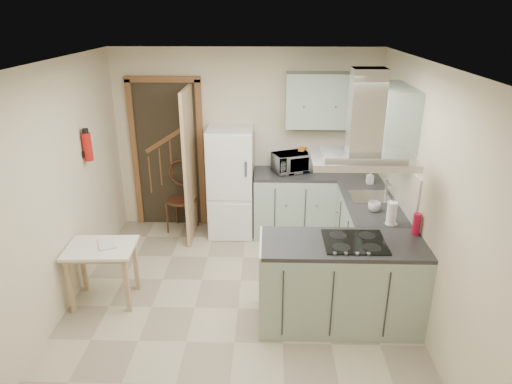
{
  "coord_description": "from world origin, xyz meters",
  "views": [
    {
      "loc": [
        0.3,
        -4.02,
        2.94
      ],
      "look_at": [
        0.18,
        0.45,
        1.15
      ],
      "focal_mm": 32.0,
      "sensor_mm": 36.0,
      "label": 1
    }
  ],
  "objects_px": {
    "peninsula": "(340,283)",
    "extractor_hood": "(362,159)",
    "bentwood_chair": "(182,200)",
    "drop_leaf_table": "(104,274)",
    "fridge": "(231,182)",
    "microwave": "(291,162)"
  },
  "relations": [
    {
      "from": "peninsula",
      "to": "extractor_hood",
      "type": "relative_size",
      "value": 1.72
    },
    {
      "from": "peninsula",
      "to": "bentwood_chair",
      "type": "distance_m",
      "value": 2.8
    },
    {
      "from": "peninsula",
      "to": "drop_leaf_table",
      "type": "height_order",
      "value": "peninsula"
    },
    {
      "from": "peninsula",
      "to": "bentwood_chair",
      "type": "xyz_separation_m",
      "value": [
        -1.93,
        2.03,
        0.0
      ]
    },
    {
      "from": "extractor_hood",
      "to": "fridge",
      "type": "bearing_deg",
      "value": 123.79
    },
    {
      "from": "bentwood_chair",
      "to": "fridge",
      "type": "bearing_deg",
      "value": 9.21
    },
    {
      "from": "bentwood_chair",
      "to": "drop_leaf_table",
      "type": "bearing_deg",
      "value": -93.69
    },
    {
      "from": "drop_leaf_table",
      "to": "microwave",
      "type": "distance_m",
      "value": 2.76
    },
    {
      "from": "drop_leaf_table",
      "to": "bentwood_chair",
      "type": "distance_m",
      "value": 1.82
    },
    {
      "from": "drop_leaf_table",
      "to": "bentwood_chair",
      "type": "relative_size",
      "value": 0.77
    },
    {
      "from": "fridge",
      "to": "extractor_hood",
      "type": "bearing_deg",
      "value": -56.21
    },
    {
      "from": "bentwood_chair",
      "to": "microwave",
      "type": "relative_size",
      "value": 1.93
    },
    {
      "from": "peninsula",
      "to": "drop_leaf_table",
      "type": "distance_m",
      "value": 2.48
    },
    {
      "from": "bentwood_chair",
      "to": "peninsula",
      "type": "bearing_deg",
      "value": -33.26
    },
    {
      "from": "drop_leaf_table",
      "to": "bentwood_chair",
      "type": "height_order",
      "value": "bentwood_chair"
    },
    {
      "from": "extractor_hood",
      "to": "drop_leaf_table",
      "type": "bearing_deg",
      "value": 173.42
    },
    {
      "from": "microwave",
      "to": "drop_leaf_table",
      "type": "bearing_deg",
      "value": -162.94
    },
    {
      "from": "drop_leaf_table",
      "to": "bentwood_chair",
      "type": "bearing_deg",
      "value": 70.59
    },
    {
      "from": "fridge",
      "to": "microwave",
      "type": "relative_size",
      "value": 3.17
    },
    {
      "from": "peninsula",
      "to": "extractor_hood",
      "type": "xyz_separation_m",
      "value": [
        0.1,
        0.0,
        1.27
      ]
    },
    {
      "from": "peninsula",
      "to": "extractor_hood",
      "type": "height_order",
      "value": "extractor_hood"
    },
    {
      "from": "peninsula",
      "to": "microwave",
      "type": "xyz_separation_m",
      "value": [
        -0.41,
        2.01,
        0.58
      ]
    }
  ]
}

